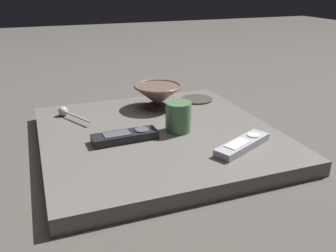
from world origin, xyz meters
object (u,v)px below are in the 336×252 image
(coffee_mug, at_px, (178,117))
(teaspoon, at_px, (65,112))
(tv_remote_near, at_px, (125,136))
(cereal_bowl, at_px, (158,95))
(tv_remote_far, at_px, (243,144))
(drink_coaster, at_px, (197,99))

(coffee_mug, xyz_separation_m, teaspoon, (-0.29, 0.23, -0.03))
(coffee_mug, xyz_separation_m, tv_remote_near, (-0.16, -0.01, -0.03))
(cereal_bowl, relative_size, tv_remote_near, 0.90)
(tv_remote_near, relative_size, tv_remote_far, 0.95)
(teaspoon, bearing_deg, tv_remote_far, -44.89)
(teaspoon, distance_m, drink_coaster, 0.45)
(tv_remote_far, height_order, drink_coaster, tv_remote_far)
(teaspoon, height_order, tv_remote_near, teaspoon)
(coffee_mug, bearing_deg, drink_coaster, 54.63)
(coffee_mug, distance_m, teaspoon, 0.37)
(tv_remote_far, bearing_deg, cereal_bowl, 104.15)
(coffee_mug, height_order, teaspoon, coffee_mug)
(tv_remote_far, bearing_deg, tv_remote_near, 150.24)
(cereal_bowl, xyz_separation_m, tv_remote_near, (-0.17, -0.22, -0.03))
(teaspoon, bearing_deg, drink_coaster, 0.91)
(coffee_mug, distance_m, drink_coaster, 0.29)
(tv_remote_near, relative_size, drink_coaster, 1.61)
(cereal_bowl, height_order, coffee_mug, coffee_mug)
(coffee_mug, distance_m, tv_remote_near, 0.16)
(cereal_bowl, relative_size, tv_remote_far, 0.86)
(tv_remote_near, bearing_deg, teaspoon, 118.15)
(coffee_mug, relative_size, tv_remote_far, 0.45)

